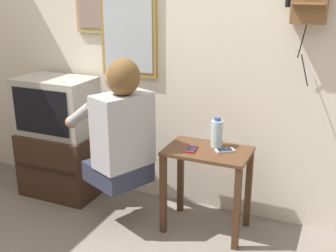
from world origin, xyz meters
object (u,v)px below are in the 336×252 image
(cell_phone_held, at_px, (192,149))
(cell_phone_spare, at_px, (225,150))
(water_bottle, at_px, (217,133))
(wall_mirror, at_px, (128,23))
(television, at_px, (56,106))
(person, at_px, (120,127))

(cell_phone_held, distance_m, cell_phone_spare, 0.22)
(cell_phone_held, height_order, water_bottle, water_bottle)
(water_bottle, bearing_deg, cell_phone_spare, -39.12)
(wall_mirror, bearing_deg, television, -158.33)
(television, distance_m, cell_phone_held, 1.19)
(cell_phone_held, xyz_separation_m, cell_phone_spare, (0.21, 0.06, 0.00))
(cell_phone_spare, bearing_deg, person, -109.56)
(cell_phone_spare, distance_m, water_bottle, 0.13)
(wall_mirror, height_order, water_bottle, wall_mirror)
(person, relative_size, television, 1.46)
(person, xyz_separation_m, cell_phone_held, (0.46, 0.13, -0.13))
(cell_phone_spare, relative_size, water_bottle, 0.67)
(cell_phone_held, relative_size, cell_phone_spare, 0.96)
(wall_mirror, bearing_deg, cell_phone_held, -27.81)
(water_bottle, bearing_deg, wall_mirror, 164.85)
(person, height_order, water_bottle, person)
(person, bearing_deg, wall_mirror, 44.48)
(water_bottle, bearing_deg, television, -179.58)
(television, relative_size, cell_phone_held, 4.57)
(television, relative_size, water_bottle, 2.94)
(cell_phone_held, bearing_deg, water_bottle, 36.79)
(person, height_order, cell_phone_spare, person)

